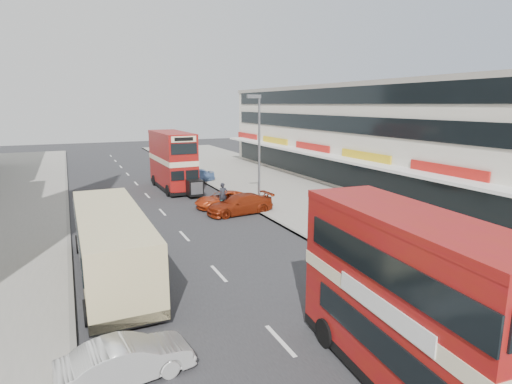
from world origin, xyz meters
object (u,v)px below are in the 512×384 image
street_lamp (258,143)px  car_right_c (194,176)px  bus_second (173,160)px  pedestrian_near (319,210)px  car_right_a (240,204)px  car_left_front (127,360)px  car_right_b (223,200)px  cyclist (223,203)px  bus_main (410,302)px  coach (111,242)px

street_lamp → car_right_c: bearing=96.2°
bus_second → pedestrian_near: (5.65, -15.11, -1.62)m
bus_second → car_right_a: bearing=100.4°
street_lamp → bus_second: size_ratio=0.91×
car_left_front → car_right_c: 29.88m
car_right_b → pedestrian_near: (3.91, -6.85, 0.38)m
car_left_front → car_right_b: (9.17, 17.57, -0.00)m
cyclist → car_right_a: bearing=-40.0°
car_right_c → pedestrian_near: pedestrian_near is taller
car_right_b → car_right_c: size_ratio=1.06×
bus_main → coach: (-6.42, 10.83, -0.80)m
street_lamp → car_right_b: (-2.11, 1.57, -4.19)m
bus_second → cyclist: bearing=96.2°
bus_main → pedestrian_near: bearing=-109.4°
car_right_c → cyclist: cyclist is taller
pedestrian_near → car_right_b: bearing=-93.7°
coach → cyclist: coach is taller
street_lamp → car_right_a: (-1.69, -0.64, -4.10)m
car_right_a → cyclist: bearing=-139.6°
bus_second → bus_main: bearing=87.6°
street_lamp → pedestrian_near: 6.75m
bus_main → car_left_front: 7.80m
street_lamp → car_left_front: bearing=-125.2°
car_right_c → cyclist: 11.98m
bus_main → coach: bus_main is taller
bus_main → car_right_b: size_ratio=2.00×
coach → car_right_b: (8.76, 10.01, -1.04)m
car_right_c → cyclist: bearing=-11.0°
street_lamp → car_right_a: bearing=-159.4°
street_lamp → cyclist: size_ratio=3.87×
bus_second → car_right_b: 8.68m
coach → cyclist: size_ratio=4.97×
bus_second → coach: bus_second is taller
coach → car_right_a: (9.18, 7.80, -0.95)m
street_lamp → car_left_front: street_lamp is taller
street_lamp → cyclist: (-2.58, 0.26, -4.09)m
bus_main → pedestrian_near: 15.39m
bus_main → car_right_a: bearing=-93.8°
car_left_front → car_right_a: 18.11m
coach → cyclist: (8.28, 8.69, -0.94)m
car_right_a → car_right_b: car_right_a is taller
cyclist → coach: bearing=-128.8°
street_lamp → car_right_c: size_ratio=2.02×
street_lamp → bus_second: street_lamp is taller
bus_main → car_right_a: (2.75, 18.64, -1.75)m
car_right_b → car_right_c: 10.64m
bus_second → car_left_front: bus_second is taller
car_left_front → car_right_b: bearing=-34.8°
car_right_c → pedestrian_near: (3.13, -17.45, 0.29)m
car_left_front → car_right_b: size_ratio=0.85×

